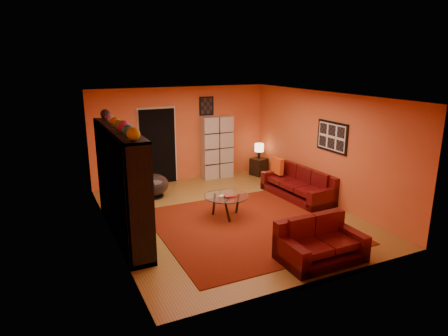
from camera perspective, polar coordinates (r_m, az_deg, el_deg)
name	(u,v)px	position (r m, az deg, el deg)	size (l,w,h in m)	color
floor	(229,215)	(8.84, 0.70, -6.74)	(6.00, 6.00, 0.00)	olive
ceiling	(229,96)	(8.23, 0.76, 10.30)	(6.00, 6.00, 0.00)	white
wall_back	(182,134)	(11.15, -6.08, 4.80)	(6.00, 6.00, 0.00)	#DE6030
wall_front	(319,202)	(6.01, 13.43, -4.78)	(6.00, 6.00, 0.00)	#DE6030
wall_left	(108,172)	(7.71, -16.21, -0.49)	(6.00, 6.00, 0.00)	#DE6030
wall_right	(324,147)	(9.77, 14.04, 2.93)	(6.00, 6.00, 0.00)	#DE6030
rug	(248,226)	(8.31, 3.46, -8.21)	(3.60, 3.60, 0.01)	#551509
doorway	(158,147)	(10.96, -9.42, 3.01)	(0.95, 0.10, 2.04)	black
wall_art_right	(332,137)	(9.48, 15.20, 4.33)	(0.03, 1.00, 0.70)	black
wall_art_back	(206,106)	(11.29, -2.52, 8.85)	(0.42, 0.03, 0.52)	black
entertainment_unit	(121,183)	(7.82, -14.45, -2.06)	(0.45, 3.00, 2.10)	black
tv	(125,186)	(7.75, -13.93, -2.53)	(0.13, 0.99, 0.57)	black
sofa	(300,186)	(10.07, 10.81, -2.48)	(0.95, 2.07, 0.85)	#44090B
loveseat	(318,243)	(7.11, 13.31, -10.37)	(1.42, 0.85, 0.85)	#44090B
throw_pillow	(277,166)	(10.48, 7.63, 0.32)	(0.12, 0.42, 0.42)	#F2561A
coffee_table	(226,198)	(8.59, 0.33, -4.27)	(0.96, 0.96, 0.48)	silver
storage_cabinet	(217,147)	(11.41, -1.03, 2.98)	(0.88, 0.39, 1.76)	beige
bowl_chair	(154,185)	(10.01, -9.97, -2.40)	(0.72, 0.72, 0.59)	black
side_table	(259,167)	(11.80, 4.99, 0.19)	(0.40, 0.40, 0.50)	black
table_lamp	(259,148)	(11.67, 5.05, 2.85)	(0.27, 0.27, 0.44)	black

